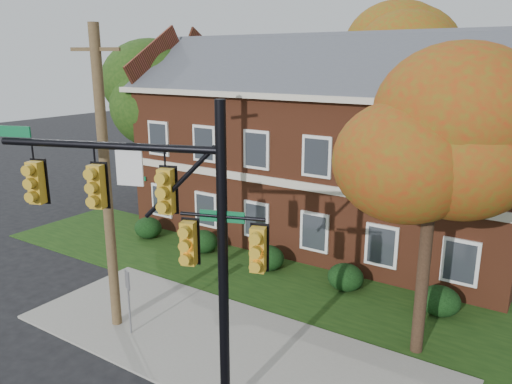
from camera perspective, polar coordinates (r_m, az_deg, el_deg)
The scene contains 15 objects.
ground at distance 15.49m, azimuth -5.92°, elevation -18.84°, with size 120.00×120.00×0.00m, color black.
sidewalk at distance 16.12m, azimuth -3.58°, elevation -17.13°, with size 14.00×5.00×0.08m, color gray.
grass_strip at distance 19.85m, azimuth 5.26°, elevation -10.71°, with size 30.00×6.00×0.04m, color #193811.
apartment_building at distance 24.39m, azimuth 8.05°, elevation 6.30°, with size 18.80×8.80×9.74m.
hedge_far_left at distance 25.27m, azimuth -12.23°, elevation -4.02°, with size 1.40×1.26×1.05m, color black.
hedge_left at distance 23.01m, azimuth -6.06°, elevation -5.66°, with size 1.40×1.26×1.05m, color black.
hedge_center at distance 21.10m, azimuth 1.38°, elevation -7.53°, with size 1.40×1.26×1.05m, color black.
hedge_right at distance 19.63m, azimuth 10.19°, elevation -9.57°, with size 1.40×1.26×1.05m, color black.
hedge_far_right at distance 18.71m, azimuth 20.27°, elevation -11.60°, with size 1.40×1.26×1.05m, color black.
tree_near_right at distance 14.19m, azimuth 20.66°, elevation 6.19°, with size 4.50×4.25×8.58m.
tree_left_rear at distance 28.86m, azimuth -10.87°, elevation 10.90°, with size 5.40×5.10×8.88m.
tree_far_rear at distance 30.97m, azimuth 17.15°, elevation 14.78°, with size 6.84×6.46×11.52m.
traffic_signal at distance 11.86m, azimuth -10.31°, elevation -3.83°, with size 6.64×2.48×7.78m.
utility_pole at distance 16.09m, azimuth -16.76°, elevation 0.95°, with size 1.41×0.71×9.62m.
sign_post at distance 16.47m, azimuth -14.40°, elevation -10.97°, with size 0.31×0.17×2.25m.
Camera 1 is at (8.30, -9.85, 8.60)m, focal length 35.00 mm.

